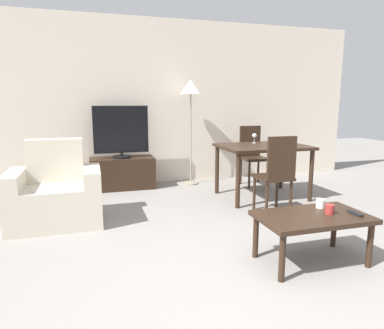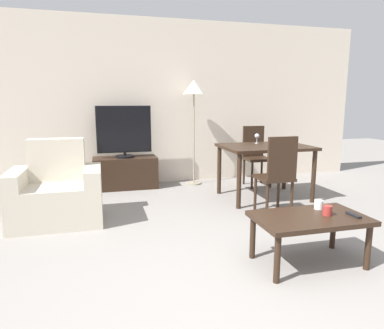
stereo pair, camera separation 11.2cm
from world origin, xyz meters
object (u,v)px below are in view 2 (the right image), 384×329
at_px(dining_table, 265,152).
at_px(wine_glass_left, 257,136).
at_px(coffee_table, 310,222).
at_px(cup_white_near, 319,205).
at_px(tv_stand, 126,173).
at_px(tv, 124,132).
at_px(dining_chair_far, 255,153).
at_px(dining_chair_near, 277,172).
at_px(floor_lamp, 194,93).
at_px(armchair, 57,194).
at_px(cup_colored_far, 327,210).
at_px(remote_primary, 353,215).

relative_size(dining_table, wine_glass_left, 8.32).
bearing_deg(wine_glass_left, coffee_table, -104.09).
bearing_deg(wine_glass_left, cup_white_near, -100.26).
relative_size(tv_stand, coffee_table, 1.07).
bearing_deg(cup_white_near, tv, 117.17).
xyz_separation_m(tv_stand, dining_table, (1.89, -1.10, 0.42)).
relative_size(dining_table, dining_chair_far, 1.25).
relative_size(coffee_table, cup_white_near, 11.65).
bearing_deg(tv_stand, dining_chair_far, -9.28).
bearing_deg(cup_white_near, dining_chair_near, 80.77).
xyz_separation_m(floor_lamp, cup_white_near, (0.37, -2.90, -1.04)).
bearing_deg(armchair, tv, 58.58).
relative_size(floor_lamp, wine_glass_left, 11.74).
distance_m(dining_chair_near, cup_colored_far, 1.25).
bearing_deg(floor_lamp, tv_stand, 178.81).
height_order(cup_white_near, wine_glass_left, wine_glass_left).
xyz_separation_m(coffee_table, wine_glass_left, (0.56, 2.23, 0.49)).
xyz_separation_m(armchair, dining_chair_far, (2.96, 1.08, 0.21)).
height_order(dining_chair_near, cup_white_near, dining_chair_near).
bearing_deg(dining_chair_far, tv, 170.79).
xyz_separation_m(dining_table, cup_colored_far, (-0.42, -1.99, -0.20)).
bearing_deg(dining_chair_far, floor_lamp, 161.75).
height_order(tv, remote_primary, tv).
height_order(floor_lamp, cup_colored_far, floor_lamp).
distance_m(coffee_table, dining_chair_far, 2.84).
relative_size(remote_primary, wine_glass_left, 1.03).
relative_size(armchair, wine_glass_left, 6.74).
relative_size(tv, dining_table, 0.70).
relative_size(armchair, remote_primary, 6.56).
relative_size(armchair, cup_colored_far, 12.04).
height_order(armchair, cup_colored_far, armchair).
relative_size(dining_chair_near, cup_white_near, 12.15).
relative_size(coffee_table, floor_lamp, 0.54).
distance_m(coffee_table, wine_glass_left, 2.35).
distance_m(tv, remote_primary, 3.61).
xyz_separation_m(dining_chair_far, cup_white_near, (-0.60, -2.58, -0.07)).
xyz_separation_m(dining_chair_near, wine_glass_left, (0.20, 1.02, 0.32)).
height_order(dining_table, dining_chair_far, dining_chair_far).
xyz_separation_m(dining_table, floor_lamp, (-0.76, 1.08, 0.84)).
height_order(remote_primary, cup_white_near, cup_white_near).
distance_m(cup_colored_far, wine_glass_left, 2.32).
relative_size(tv, floor_lamp, 0.49).
distance_m(floor_lamp, wine_glass_left, 1.28).
xyz_separation_m(armchair, dining_table, (2.75, 0.32, 0.34)).
relative_size(armchair, tv, 1.16).
distance_m(armchair, wine_glass_left, 2.85).
height_order(armchair, dining_chair_near, dining_chair_near).
relative_size(remote_primary, cup_colored_far, 1.84).
xyz_separation_m(armchair, floor_lamp, (1.99, 1.39, 1.18)).
xyz_separation_m(dining_table, wine_glass_left, (-0.01, 0.26, 0.20)).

